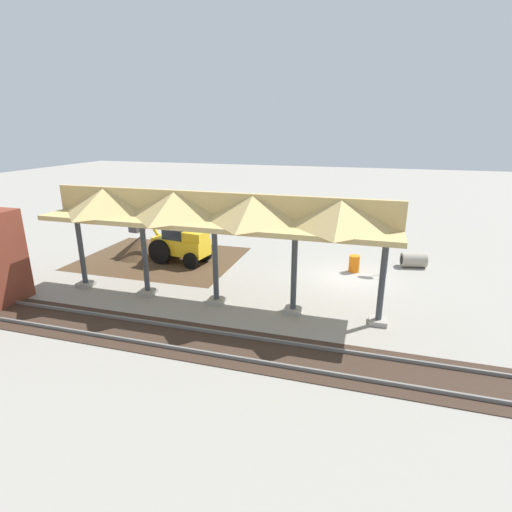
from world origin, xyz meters
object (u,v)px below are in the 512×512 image
backhoe (179,240)px  concrete_pipe (414,260)px  stop_sign (390,240)px  traffic_barrel (354,264)px

backhoe → concrete_pipe: backhoe is taller
backhoe → concrete_pipe: (-12.80, -2.86, -0.87)m
backhoe → concrete_pipe: 13.15m
stop_sign → concrete_pipe: bearing=-134.0°
stop_sign → concrete_pipe: (-1.43, -1.48, -1.41)m
stop_sign → traffic_barrel: (1.68, 0.22, -1.36)m
concrete_pipe → traffic_barrel: 3.54m
backhoe → traffic_barrel: backhoe is taller
stop_sign → concrete_pipe: stop_sign is taller
concrete_pipe → traffic_barrel: (3.11, 1.70, 0.05)m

